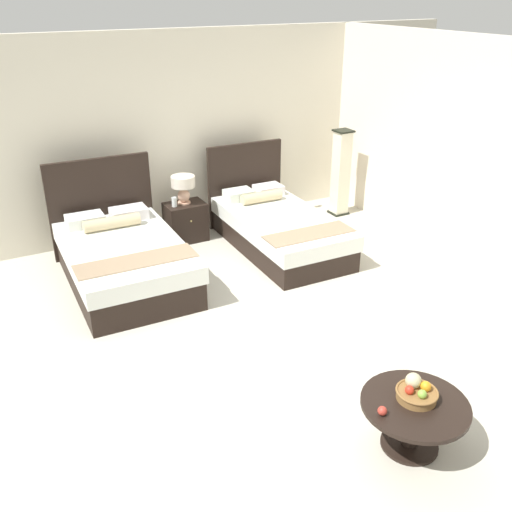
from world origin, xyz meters
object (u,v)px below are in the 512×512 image
(bed_near_corner, at_px, (277,227))
(nightstand, at_px, (186,222))
(coffee_table, at_px, (414,414))
(fruit_bowl, at_px, (417,392))
(table_lamp, at_px, (183,185))
(floor_lamp_corner, at_px, (341,173))
(vase, at_px, (174,202))
(loose_apple, at_px, (382,411))
(bed_near_window, at_px, (123,258))

(bed_near_corner, height_order, nightstand, bed_near_corner)
(coffee_table, xyz_separation_m, fruit_bowl, (0.04, 0.04, 0.17))
(table_lamp, height_order, floor_lamp_corner, floor_lamp_corner)
(vase, relative_size, loose_apple, 1.88)
(bed_near_window, xyz_separation_m, fruit_bowl, (1.19, -3.71, 0.17))
(table_lamp, height_order, coffee_table, table_lamp)
(nightstand, height_order, floor_lamp_corner, floor_lamp_corner)
(table_lamp, xyz_separation_m, vase, (-0.16, -0.06, -0.19))
(nightstand, bearing_deg, coffee_table, -89.80)
(vase, xyz_separation_m, floor_lamp_corner, (2.66, -0.15, 0.05))
(table_lamp, xyz_separation_m, floor_lamp_corner, (2.50, -0.21, -0.14))
(bed_near_window, xyz_separation_m, vase, (0.97, 0.78, 0.29))
(vase, relative_size, floor_lamp_corner, 0.10)
(vase, height_order, floor_lamp_corner, floor_lamp_corner)
(table_lamp, bearing_deg, vase, -159.92)
(bed_near_corner, xyz_separation_m, coffee_table, (-0.99, -3.75, 0.03))
(table_lamp, distance_m, fruit_bowl, 4.56)
(loose_apple, distance_m, floor_lamp_corner, 5.18)
(table_lamp, relative_size, coffee_table, 0.47)
(nightstand, distance_m, loose_apple, 4.56)
(bed_near_corner, xyz_separation_m, table_lamp, (-1.01, 0.84, 0.51))
(table_lamp, distance_m, floor_lamp_corner, 2.51)
(bed_near_corner, distance_m, table_lamp, 1.41)
(coffee_table, distance_m, fruit_bowl, 0.18)
(bed_near_window, distance_m, coffee_table, 3.92)
(bed_near_corner, bearing_deg, vase, 146.55)
(bed_near_window, bearing_deg, table_lamp, 36.53)
(table_lamp, bearing_deg, bed_near_corner, -39.61)
(nightstand, height_order, loose_apple, nightstand)
(nightstand, bearing_deg, loose_apple, -93.67)
(bed_near_corner, height_order, floor_lamp_corner, floor_lamp_corner)
(table_lamp, bearing_deg, bed_near_window, -143.47)
(fruit_bowl, xyz_separation_m, loose_apple, (-0.35, -0.02, -0.03))
(vase, relative_size, fruit_bowl, 0.41)
(table_lamp, relative_size, loose_apple, 5.54)
(table_lamp, relative_size, floor_lamp_corner, 0.29)
(table_lamp, bearing_deg, floor_lamp_corner, -4.78)
(table_lamp, bearing_deg, nightstand, -90.00)
(nightstand, bearing_deg, bed_near_corner, -38.92)
(bed_near_corner, distance_m, floor_lamp_corner, 1.66)
(nightstand, bearing_deg, table_lamp, 90.00)
(loose_apple, bearing_deg, vase, 88.38)
(nightstand, bearing_deg, floor_lamp_corner, -4.32)
(nightstand, relative_size, vase, 4.14)
(bed_near_corner, relative_size, fruit_bowl, 6.97)
(bed_near_window, bearing_deg, vase, 38.81)
(vase, height_order, fruit_bowl, vase)
(bed_near_window, relative_size, vase, 16.04)
(table_lamp, height_order, loose_apple, table_lamp)
(loose_apple, bearing_deg, nightstand, 86.33)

